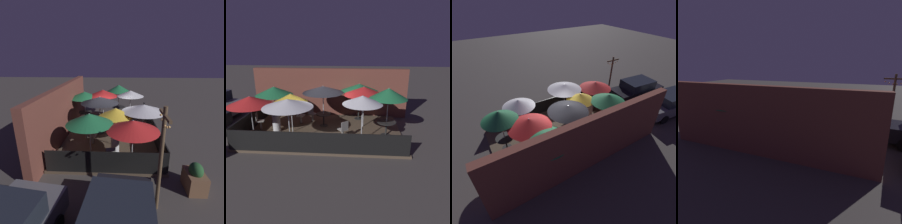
# 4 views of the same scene
# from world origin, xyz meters

# --- Properties ---
(ground_plane) EXTENTS (60.00, 60.00, 0.00)m
(ground_plane) POSITION_xyz_m (0.00, 0.00, 0.00)
(ground_plane) COLOR #423D3A
(patio_deck) EXTENTS (8.04, 5.09, 0.12)m
(patio_deck) POSITION_xyz_m (0.00, 0.00, 0.06)
(patio_deck) COLOR brown
(patio_deck) RESTS_ON ground_plane
(building_wall) EXTENTS (9.64, 0.36, 3.06)m
(building_wall) POSITION_xyz_m (0.00, 2.78, 1.53)
(building_wall) COLOR brown
(building_wall) RESTS_ON ground_plane
(fence_front) EXTENTS (7.84, 0.05, 0.95)m
(fence_front) POSITION_xyz_m (0.00, -2.50, 0.59)
(fence_front) COLOR black
(fence_front) RESTS_ON patio_deck
(fence_side_left) EXTENTS (0.05, 4.89, 0.95)m
(fence_side_left) POSITION_xyz_m (-3.97, 0.00, 0.59)
(fence_side_left) COLOR black
(fence_side_left) RESTS_ON patio_deck
(patio_umbrella_0) EXTENTS (1.83, 1.83, 2.46)m
(patio_umbrella_0) POSITION_xyz_m (3.19, -0.45, 2.31)
(patio_umbrella_0) COLOR #B2B2B7
(patio_umbrella_0) RESTS_ON patio_deck
(patio_umbrella_1) EXTENTS (2.22, 2.22, 2.28)m
(patio_umbrella_1) POSITION_xyz_m (-0.14, 0.63, 2.21)
(patio_umbrella_1) COLOR #B2B2B7
(patio_umbrella_1) RESTS_ON patio_deck
(patio_umbrella_2) EXTENTS (2.20, 2.20, 2.18)m
(patio_umbrella_2) POSITION_xyz_m (1.84, 1.91, 2.08)
(patio_umbrella_2) COLOR #B2B2B7
(patio_umbrella_2) RESTS_ON patio_deck
(patio_umbrella_3) EXTENTS (1.84, 1.84, 2.27)m
(patio_umbrella_3) POSITION_xyz_m (1.93, -1.27, 2.19)
(patio_umbrella_3) COLOR #B2B2B7
(patio_umbrella_3) RESTS_ON patio_deck
(patio_umbrella_4) EXTENTS (2.09, 2.09, 2.17)m
(patio_umbrella_4) POSITION_xyz_m (-2.91, 0.78, 2.05)
(patio_umbrella_4) COLOR #B2B2B7
(patio_umbrella_4) RESTS_ON patio_deck
(patio_umbrella_5) EXTENTS (2.18, 2.18, 2.09)m
(patio_umbrella_5) POSITION_xyz_m (-3.44, -1.08, 1.99)
(patio_umbrella_5) COLOR #B2B2B7
(patio_umbrella_5) RESTS_ON patio_deck
(patio_umbrella_6) EXTENTS (2.26, 2.26, 2.18)m
(patio_umbrella_6) POSITION_xyz_m (-1.38, -1.76, 2.12)
(patio_umbrella_6) COLOR #B2B2B7
(patio_umbrella_6) RESTS_ON patio_deck
(patio_umbrella_7) EXTENTS (2.16, 2.16, 2.28)m
(patio_umbrella_7) POSITION_xyz_m (2.07, 0.65, 2.17)
(patio_umbrella_7) COLOR #B2B2B7
(patio_umbrella_7) RESTS_ON patio_deck
(patio_umbrella_8) EXTENTS (1.76, 1.76, 2.07)m
(patio_umbrella_8) POSITION_xyz_m (-1.66, -0.34, 1.96)
(patio_umbrella_8) COLOR #B2B2B7
(patio_umbrella_8) RESTS_ON patio_deck
(dining_table_0) EXTENTS (0.96, 0.96, 0.75)m
(dining_table_0) POSITION_xyz_m (3.19, -0.45, 0.72)
(dining_table_0) COLOR black
(dining_table_0) RESTS_ON patio_deck
(dining_table_1) EXTENTS (0.84, 0.84, 0.72)m
(dining_table_1) POSITION_xyz_m (-0.14, 0.63, 0.69)
(dining_table_1) COLOR black
(dining_table_1) RESTS_ON patio_deck
(dining_table_2) EXTENTS (0.93, 0.93, 0.74)m
(dining_table_2) POSITION_xyz_m (1.84, 1.91, 0.71)
(dining_table_2) COLOR black
(dining_table_2) RESTS_ON patio_deck
(patio_chair_0) EXTENTS (0.56, 0.56, 0.90)m
(patio_chair_0) POSITION_xyz_m (1.06, -0.94, 0.61)
(patio_chair_0) COLOR gray
(patio_chair_0) RESTS_ON patio_deck
(patio_chair_1) EXTENTS (0.57, 0.57, 0.91)m
(patio_chair_1) POSITION_xyz_m (-0.95, 1.38, 0.61)
(patio_chair_1) COLOR gray
(patio_chair_1) RESTS_ON patio_deck
(patio_chair_2) EXTENTS (0.47, 0.47, 0.93)m
(patio_chair_2) POSITION_xyz_m (-1.57, 0.92, 0.63)
(patio_chair_2) COLOR gray
(patio_chair_2) RESTS_ON patio_deck
(patio_chair_3) EXTENTS (0.48, 0.48, 0.95)m
(patio_chair_3) POSITION_xyz_m (-3.52, -0.16, 0.64)
(patio_chair_3) COLOR gray
(patio_chair_3) RESTS_ON patio_deck
(patron_0) EXTENTS (0.56, 0.56, 1.34)m
(patron_0) POSITION_xyz_m (-2.51, -0.33, 0.72)
(patron_0) COLOR silver
(patron_0) RESTS_ON patio_deck
(planter_box) EXTENTS (0.91, 0.64, 1.08)m
(planter_box) POSITION_xyz_m (-4.62, -3.26, 0.47)
(planter_box) COLOR brown
(planter_box) RESTS_ON ground_plane
(light_post) EXTENTS (1.10, 0.12, 3.40)m
(light_post) POSITION_xyz_m (-5.52, -1.75, 1.92)
(light_post) COLOR brown
(light_post) RESTS_ON ground_plane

